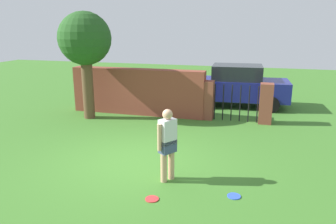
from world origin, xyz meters
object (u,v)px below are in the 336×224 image
Objects in this scene: frisbee_red at (152,199)px; frisbee_blue at (234,196)px; person at (168,142)px; car at (236,86)px; tree at (85,41)px.

frisbee_blue is (1.55, 0.54, 0.00)m from frisbee_red.
person is 6.00× the size of frisbee_red.
car is at bearing 83.02° from frisbee_red.
tree reaches higher than person.
frisbee_blue is (5.59, -4.38, -2.77)m from tree.
frisbee_red is (-1.01, -8.26, -0.85)m from car.
car is 15.86× the size of frisbee_blue.
person is (4.12, -4.04, -1.88)m from tree.
car reaches higher than frisbee_red.
frisbee_red is 1.00× the size of frisbee_blue.
car reaches higher than frisbee_blue.
person is 6.00× the size of frisbee_blue.
frisbee_blue is (1.48, -0.34, -0.89)m from person.
frisbee_blue is (0.54, -7.72, -0.85)m from car.
car is at bearing -154.06° from person.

